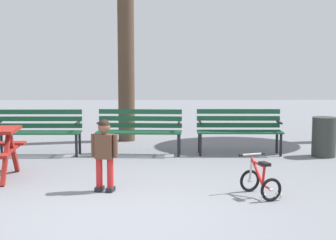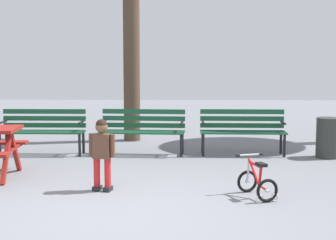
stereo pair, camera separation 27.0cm
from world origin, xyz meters
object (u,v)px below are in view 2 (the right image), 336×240
(park_bench_far_left, at_px, (43,128))
(park_bench_right, at_px, (242,128))
(park_bench_left, at_px, (143,128))
(kids_bicycle, at_px, (257,182))
(trash_bin, at_px, (328,138))
(child_standing, at_px, (102,149))

(park_bench_far_left, relative_size, park_bench_right, 1.00)
(park_bench_left, bearing_deg, kids_bicycle, -60.82)
(park_bench_right, xyz_separation_m, trash_bin, (1.54, -0.29, -0.14))
(child_standing, distance_m, trash_bin, 4.54)
(park_bench_far_left, relative_size, child_standing, 1.63)
(park_bench_far_left, xyz_separation_m, child_standing, (1.55, -2.74, 0.06))
(park_bench_far_left, bearing_deg, child_standing, -60.44)
(park_bench_right, relative_size, kids_bicycle, 2.56)
(park_bench_left, bearing_deg, park_bench_right, 0.40)
(kids_bicycle, bearing_deg, park_bench_right, 86.44)
(park_bench_far_left, distance_m, park_bench_right, 3.80)
(park_bench_far_left, bearing_deg, park_bench_right, 0.59)
(park_bench_right, distance_m, kids_bicycle, 3.09)
(park_bench_left, xyz_separation_m, trash_bin, (3.44, -0.27, -0.14))
(trash_bin, bearing_deg, park_bench_right, 169.49)
(park_bench_far_left, distance_m, kids_bicycle, 4.72)
(park_bench_left, relative_size, child_standing, 1.65)
(child_standing, bearing_deg, park_bench_far_left, 119.56)
(park_bench_left, distance_m, kids_bicycle, 3.51)
(park_bench_far_left, distance_m, child_standing, 3.15)
(park_bench_far_left, relative_size, trash_bin, 2.17)
(park_bench_far_left, distance_m, park_bench_left, 1.91)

